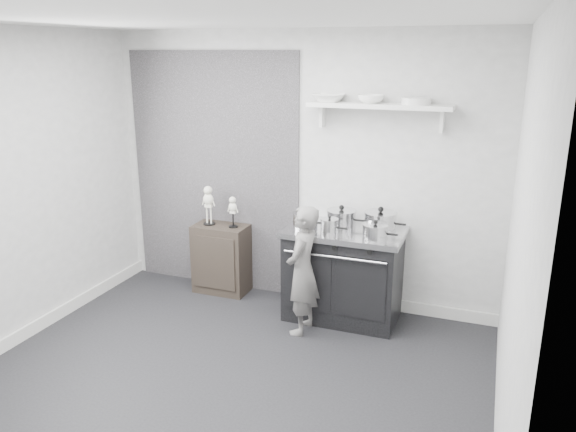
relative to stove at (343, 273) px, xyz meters
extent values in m
plane|color=black|center=(-0.57, -1.48, -0.45)|extent=(4.00, 4.00, 0.00)
cube|color=#AAAAA8|center=(-0.57, 0.32, 0.90)|extent=(4.00, 0.02, 2.70)
cube|color=#AAAAA8|center=(-0.57, -3.28, 0.90)|extent=(4.00, 0.02, 2.70)
cube|color=#AAAAA8|center=(-2.57, -1.48, 0.90)|extent=(0.02, 3.60, 2.70)
cube|color=#AAAAA8|center=(1.43, -1.48, 0.90)|extent=(0.02, 3.60, 2.70)
cube|color=silver|center=(-0.57, -1.48, 2.25)|extent=(4.00, 3.60, 0.02)
cube|color=black|center=(-1.52, 0.31, 0.80)|extent=(1.90, 0.02, 2.50)
cube|color=silver|center=(0.43, 0.30, -0.39)|extent=(2.00, 0.03, 0.12)
cube|color=silver|center=(-2.55, -1.48, -0.39)|extent=(0.03, 3.60, 0.12)
cube|color=silver|center=(0.23, 0.19, 1.57)|extent=(1.30, 0.26, 0.04)
cube|color=silver|center=(-0.32, 0.26, 1.45)|extent=(0.03, 0.12, 0.20)
cube|color=silver|center=(0.78, 0.26, 1.45)|extent=(0.03, 0.12, 0.20)
cube|color=black|center=(0.00, 0.00, -0.03)|extent=(1.05, 0.63, 0.84)
cube|color=silver|center=(0.00, 0.00, 0.42)|extent=(1.11, 0.67, 0.05)
cube|color=black|center=(-0.25, -0.31, -0.01)|extent=(0.44, 0.02, 0.54)
cube|color=black|center=(0.25, -0.31, -0.01)|extent=(0.44, 0.02, 0.54)
cylinder|color=silver|center=(0.00, -0.34, 0.28)|extent=(0.94, 0.02, 0.02)
cylinder|color=black|center=(-0.31, -0.33, 0.37)|extent=(0.04, 0.03, 0.04)
cylinder|color=black|center=(0.00, -0.33, 0.37)|extent=(0.04, 0.03, 0.04)
cylinder|color=black|center=(0.31, -0.33, 0.37)|extent=(0.04, 0.03, 0.04)
cube|color=black|center=(-1.37, 0.13, -0.08)|extent=(0.57, 0.33, 0.74)
imported|color=slate|center=(-0.27, -0.42, 0.15)|extent=(0.30, 0.45, 1.20)
cylinder|color=silver|center=(-0.35, -0.10, 0.51)|extent=(0.23, 0.23, 0.14)
cylinder|color=silver|center=(-0.35, -0.10, 0.59)|extent=(0.24, 0.24, 0.02)
sphere|color=black|center=(-0.35, -0.10, 0.61)|extent=(0.04, 0.04, 0.04)
cylinder|color=black|center=(-0.20, -0.10, 0.51)|extent=(0.10, 0.02, 0.02)
cylinder|color=silver|center=(-0.06, 0.10, 0.51)|extent=(0.28, 0.28, 0.14)
cylinder|color=silver|center=(-0.06, 0.10, 0.59)|extent=(0.28, 0.28, 0.02)
sphere|color=black|center=(-0.06, 0.10, 0.62)|extent=(0.05, 0.05, 0.05)
cylinder|color=black|center=(0.12, 0.10, 0.51)|extent=(0.10, 0.02, 0.02)
cylinder|color=silver|center=(0.32, 0.08, 0.52)|extent=(0.29, 0.29, 0.16)
cylinder|color=silver|center=(0.32, 0.08, 0.61)|extent=(0.30, 0.30, 0.02)
sphere|color=black|center=(0.32, 0.08, 0.65)|extent=(0.05, 0.05, 0.05)
cylinder|color=black|center=(0.50, 0.08, 0.52)|extent=(0.10, 0.02, 0.02)
cylinder|color=silver|center=(0.33, -0.18, 0.50)|extent=(0.22, 0.22, 0.12)
cylinder|color=silver|center=(0.33, -0.18, 0.57)|extent=(0.23, 0.23, 0.02)
sphere|color=black|center=(0.33, -0.18, 0.60)|extent=(0.04, 0.04, 0.04)
cylinder|color=black|center=(0.48, -0.18, 0.50)|extent=(0.10, 0.02, 0.02)
cylinder|color=silver|center=(-0.10, -0.17, 0.51)|extent=(0.16, 0.16, 0.13)
cylinder|color=silver|center=(-0.10, -0.17, 0.58)|extent=(0.16, 0.16, 0.02)
sphere|color=black|center=(-0.10, -0.17, 0.60)|extent=(0.03, 0.03, 0.03)
cylinder|color=black|center=(0.02, -0.17, 0.51)|extent=(0.10, 0.02, 0.02)
imported|color=white|center=(-0.24, 0.19, 1.63)|extent=(0.30, 0.30, 0.07)
imported|color=white|center=(0.15, 0.19, 1.63)|extent=(0.24, 0.24, 0.07)
cylinder|color=silver|center=(0.56, 0.19, 1.62)|extent=(0.25, 0.25, 0.06)
camera|label=1|loc=(1.26, -4.86, 2.04)|focal=35.00mm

